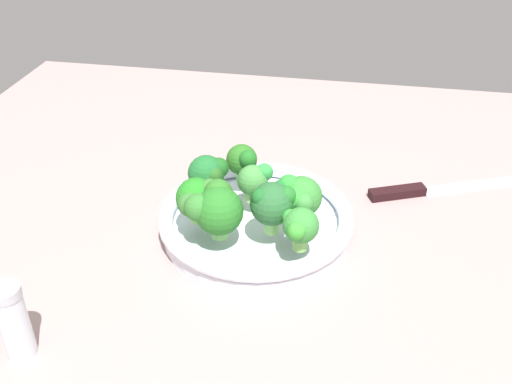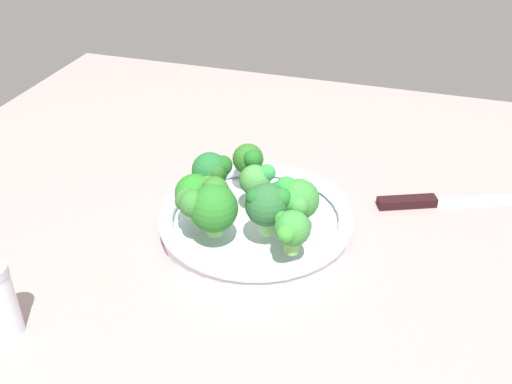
{
  "view_description": "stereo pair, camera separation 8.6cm",
  "coord_description": "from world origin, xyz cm",
  "views": [
    {
      "loc": [
        68.01,
        14.61,
        53.85
      ],
      "look_at": [
        -2.75,
        1.6,
        7.17
      ],
      "focal_mm": 41.13,
      "sensor_mm": 36.0,
      "label": 1
    },
    {
      "loc": [
        65.96,
        22.93,
        53.85
      ],
      "look_at": [
        -2.75,
        1.6,
        7.17
      ],
      "focal_mm": 41.13,
      "sensor_mm": 36.0,
      "label": 2
    }
  ],
  "objects": [
    {
      "name": "broccoli_floret_4",
      "position": [
        -10.09,
        -1.98,
        8.02
      ],
      "size": [
        5.39,
        5.16,
        6.3
      ],
      "color": "#91CE68",
      "rests_on": "bowl"
    },
    {
      "name": "pepper_shaker",
      "position": [
        25.82,
        -21.34,
        5.13
      ],
      "size": [
        3.66,
        3.66,
        10.16
      ],
      "color": "silver",
      "rests_on": "ground_plane"
    },
    {
      "name": "broccoli_floret_7",
      "position": [
        5.57,
        9.01,
        7.93
      ],
      "size": [
        5.71,
        5.07,
        6.27
      ],
      "color": "#7EBB5B",
      "rests_on": "bowl"
    },
    {
      "name": "broccoli_floret_0",
      "position": [
        -0.2,
        8.24,
        8.81
      ],
      "size": [
        6.65,
        6.35,
        7.54
      ],
      "color": "#89B551",
      "rests_on": "bowl"
    },
    {
      "name": "broccoli_floret_2",
      "position": [
        4.49,
        -2.6,
        8.64
      ],
      "size": [
        7.47,
        8.0,
        7.72
      ],
      "color": "#77C05C",
      "rests_on": "bowl"
    },
    {
      "name": "broccoli_floret_3",
      "position": [
        1.87,
        -6.02,
        8.13
      ],
      "size": [
        6.89,
        6.59,
        6.83
      ],
      "color": "#93DB67",
      "rests_on": "bowl"
    },
    {
      "name": "broccoli_floret_5",
      "position": [
        -5.39,
        0.94,
        7.57
      ],
      "size": [
        4.85,
        5.36,
        5.94
      ],
      "color": "#95CC6C",
      "rests_on": "bowl"
    },
    {
      "name": "ground_plane",
      "position": [
        0.0,
        0.0,
        -1.25
      ],
      "size": [
        130.0,
        130.0,
        2.5
      ],
      "primitive_type": "cube",
      "color": "gray"
    },
    {
      "name": "knife",
      "position": [
        -18.49,
        27.35,
        0.55
      ],
      "size": [
        12.64,
        25.41,
        1.5
      ],
      "color": "silver",
      "rests_on": "ground_plane"
    },
    {
      "name": "broccoli_floret_6",
      "position": [
        -5.08,
        -6.12,
        8.09
      ],
      "size": [
        5.61,
        6.12,
        6.72
      ],
      "color": "#78C159",
      "rests_on": "bowl"
    },
    {
      "name": "bowl",
      "position": [
        -2.75,
        1.6,
        2.13
      ],
      "size": [
        29.38,
        29.38,
        4.17
      ],
      "color": "silver",
      "rests_on": "ground_plane"
    },
    {
      "name": "broccoli_floret_1",
      "position": [
        2.27,
        4.92,
        9.02
      ],
      "size": [
        6.44,
        6.41,
        7.76
      ],
      "color": "#87CE67",
      "rests_on": "bowl"
    }
  ]
}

